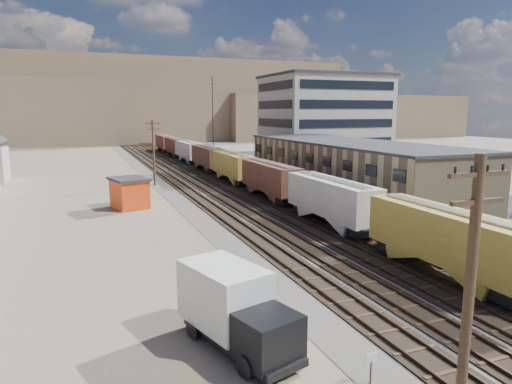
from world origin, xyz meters
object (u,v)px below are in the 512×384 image
object	(u,v)px
utility_pole_south	(468,310)
parked_car_blue	(295,162)
freight_train	(219,160)
box_truck	(234,308)
utility_pole_north	(154,151)
maintenance_shed	(130,193)

from	to	relation	value
utility_pole_south	parked_car_blue	xyz separation A→B (m)	(31.70, 76.00, -4.63)
freight_train	utility_pole_south	world-z (taller)	utility_pole_south
box_truck	parked_car_blue	world-z (taller)	box_truck
utility_pole_south	utility_pole_north	distance (m)	60.00
freight_train	box_truck	size ratio (longest dim) A/B	15.90
parked_car_blue	freight_train	bearing A→B (deg)	157.42
maintenance_shed	parked_car_blue	size ratio (longest dim) A/B	1.18
box_truck	parked_car_blue	xyz separation A→B (m)	(35.82, 66.24, -1.26)
utility_pole_north	box_truck	size ratio (longest dim) A/B	1.33
freight_train	utility_pole_south	distance (m)	67.82
utility_pole_south	maintenance_shed	bearing A→B (deg)	96.79
utility_pole_south	box_truck	distance (m)	11.12
utility_pole_north	parked_car_blue	distance (m)	35.81
utility_pole_north	box_truck	xyz separation A→B (m)	(-4.13, -50.24, -3.37)
utility_pole_south	utility_pole_north	world-z (taller)	same
utility_pole_north	parked_car_blue	size ratio (longest dim) A/B	2.08
utility_pole_north	maintenance_shed	size ratio (longest dim) A/B	1.77
utility_pole_north	box_truck	world-z (taller)	utility_pole_north
utility_pole_south	parked_car_blue	distance (m)	82.48
utility_pole_south	box_truck	world-z (taller)	utility_pole_south
freight_train	parked_car_blue	distance (m)	21.64
parked_car_blue	box_truck	bearing A→B (deg)	-166.73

